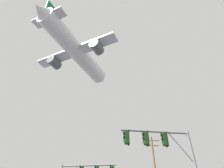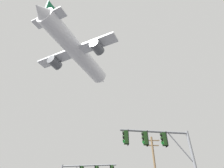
{
  "view_description": "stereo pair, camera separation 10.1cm",
  "coord_description": "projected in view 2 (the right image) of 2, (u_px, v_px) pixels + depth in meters",
  "views": [
    {
      "loc": [
        0.19,
        -4.35,
        1.48
      ],
      "look_at": [
        0.96,
        16.16,
        15.84
      ],
      "focal_mm": 29.35,
      "sensor_mm": 36.0,
      "label": 1
    },
    {
      "loc": [
        0.29,
        -4.35,
        1.48
      ],
      "look_at": [
        0.96,
        16.16,
        15.84
      ],
      "focal_mm": 29.35,
      "sensor_mm": 36.0,
      "label": 2
    }
  ],
  "objects": [
    {
      "name": "signal_pole_near",
      "position": [
        165.0,
        151.0,
        12.55
      ],
      "size": [
        5.12,
        0.8,
        6.4
      ],
      "color": "slate",
      "rests_on": "ground"
    },
    {
      "name": "airplane",
      "position": [
        77.0,
        52.0,
        43.89
      ],
      "size": [
        19.99,
        25.88,
        7.5
      ],
      "color": "white"
    }
  ]
}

